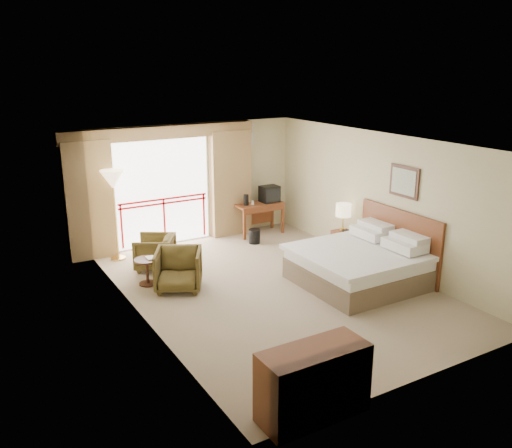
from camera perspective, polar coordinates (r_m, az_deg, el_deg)
floor at (r=10.07m, az=2.00°, el=-6.76°), size 7.00×7.00×0.00m
ceiling at (r=9.34m, az=2.17°, el=8.64°), size 7.00×7.00×0.00m
wall_back at (r=12.62m, az=-6.46°, el=4.42°), size 5.00×0.00×5.00m
wall_front at (r=7.08m, az=17.49°, el=-6.12°), size 5.00×0.00×5.00m
wall_left at (r=8.60m, az=-12.15°, el=-1.68°), size 0.00×7.00×7.00m
wall_right at (r=11.12m, az=13.05°, el=2.42°), size 0.00×7.00×7.00m
balcony_door at (r=12.35m, az=-9.80°, el=3.29°), size 2.40×0.00×2.40m
balcony_railing at (r=12.42m, az=-9.68°, el=1.53°), size 2.09×0.03×1.02m
curtain_left at (r=11.76m, az=-17.11°, el=2.37°), size 1.00×0.26×2.50m
curtain_right at (r=12.87m, az=-2.71°, el=4.29°), size 1.00×0.26×2.50m
valance at (r=12.02m, az=-9.94°, el=9.47°), size 4.40×0.22×0.28m
hvac_vent at (r=13.00m, az=-1.25°, el=9.35°), size 0.50×0.04×0.50m
bed at (r=10.33m, az=10.88°, el=-4.20°), size 2.13×2.06×0.97m
headboard at (r=10.87m, az=14.81°, el=-1.87°), size 0.06×2.10×1.30m
framed_art at (r=10.57m, az=15.33°, el=4.32°), size 0.04×0.72×0.60m
nightstand at (r=11.78m, az=9.19°, el=-2.04°), size 0.39×0.46×0.54m
table_lamp at (r=11.61m, az=9.19°, el=1.40°), size 0.33×0.33×0.58m
phone at (r=11.55m, az=9.53°, el=-0.84°), size 0.19×0.16×0.07m
desk at (r=13.08m, az=0.18°, el=1.54°), size 1.16×0.56×0.76m
tv at (r=13.09m, az=1.44°, el=3.18°), size 0.43×0.35×0.40m
coffee_maker at (r=12.79m, az=-1.06°, el=2.55°), size 0.13×0.13×0.26m
cup at (r=12.84m, az=-0.36°, el=2.24°), size 0.07×0.07×0.10m
wastebasket at (r=12.45m, az=-0.16°, el=-1.29°), size 0.28×0.28×0.33m
armchair_far at (r=11.18m, az=-10.51°, el=-4.61°), size 1.03×1.03×0.69m
armchair_near at (r=10.13m, az=-8.08°, el=-6.77°), size 1.11×1.12×0.76m
side_table at (r=10.30m, az=-11.41°, el=-4.48°), size 0.46×0.46×0.50m
book at (r=10.24m, az=-11.46°, el=-3.64°), size 0.16×0.21×0.02m
floor_lamp at (r=11.44m, az=-14.86°, el=4.18°), size 0.49×0.49×1.91m
dresser at (r=6.56m, az=6.08°, el=-16.30°), size 1.31×0.56×0.87m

